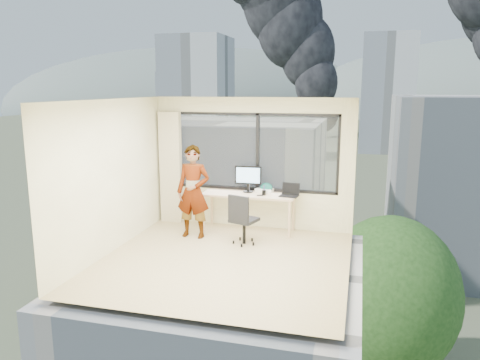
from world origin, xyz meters
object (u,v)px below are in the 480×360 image
(laptop, at_px, (289,191))
(handbag, at_px, (266,188))
(chair, at_px, (244,218))
(person, at_px, (193,192))
(game_console, at_px, (264,190))
(desk, at_px, (249,212))
(monitor, at_px, (248,179))

(laptop, bearing_deg, handbag, 162.30)
(chair, distance_m, person, 1.11)
(person, distance_m, game_console, 1.46)
(desk, xyz_separation_m, handbag, (0.31, 0.20, 0.47))
(laptop, bearing_deg, desk, -174.38)
(desk, bearing_deg, monitor, 107.92)
(monitor, distance_m, laptop, 0.87)
(chair, relative_size, game_console, 3.20)
(chair, distance_m, handbag, 1.07)
(chair, xyz_separation_m, monitor, (-0.15, 0.92, 0.54))
(monitor, relative_size, handbag, 2.14)
(monitor, bearing_deg, person, -140.36)
(monitor, bearing_deg, laptop, -12.97)
(person, xyz_separation_m, handbag, (1.22, 0.83, -0.03))
(desk, xyz_separation_m, game_console, (0.27, 0.22, 0.41))
(desk, distance_m, chair, 0.80)
(monitor, bearing_deg, game_console, 13.79)
(person, height_order, game_console, person)
(monitor, xyz_separation_m, laptop, (0.84, -0.17, -0.15))
(chair, xyz_separation_m, person, (-1.02, 0.15, 0.40))
(monitor, height_order, handbag, monitor)
(monitor, bearing_deg, desk, -73.77)
(chair, height_order, monitor, monitor)
(person, relative_size, game_console, 5.87)
(monitor, height_order, game_console, monitor)
(person, height_order, monitor, person)
(monitor, height_order, laptop, monitor)
(game_console, bearing_deg, monitor, -146.17)
(desk, height_order, person, person)
(laptop, distance_m, handbag, 0.54)
(game_console, bearing_deg, desk, -122.30)
(chair, bearing_deg, monitor, 116.53)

